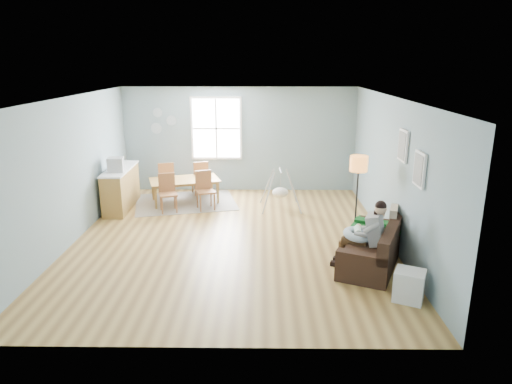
{
  "coord_description": "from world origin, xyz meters",
  "views": [
    {
      "loc": [
        0.58,
        -8.25,
        3.34
      ],
      "look_at": [
        0.47,
        -0.18,
        1.0
      ],
      "focal_mm": 32.0,
      "sensor_mm": 36.0,
      "label": 1
    }
  ],
  "objects_px": {
    "chair_sw": "(168,190)",
    "monitor": "(115,165)",
    "toddler": "(374,225)",
    "counter": "(121,188)",
    "baby_swing": "(280,192)",
    "chair_nw": "(166,177)",
    "chair_ne": "(200,176)",
    "dining_table": "(185,191)",
    "father": "(366,232)",
    "chair_se": "(205,188)",
    "floor_lamp": "(358,171)",
    "storage_cube": "(409,285)",
    "sofa": "(375,249)"
  },
  "relations": [
    {
      "from": "floor_lamp",
      "to": "monitor",
      "type": "distance_m",
      "value": 5.29
    },
    {
      "from": "chair_se",
      "to": "sofa",
      "type": "bearing_deg",
      "value": -42.47
    },
    {
      "from": "toddler",
      "to": "chair_nw",
      "type": "height_order",
      "value": "toddler"
    },
    {
      "from": "sofa",
      "to": "chair_sw",
      "type": "bearing_deg",
      "value": 145.72
    },
    {
      "from": "toddler",
      "to": "chair_sw",
      "type": "height_order",
      "value": "toddler"
    },
    {
      "from": "counter",
      "to": "chair_sw",
      "type": "bearing_deg",
      "value": -11.58
    },
    {
      "from": "sofa",
      "to": "toddler",
      "type": "bearing_deg",
      "value": 87.77
    },
    {
      "from": "storage_cube",
      "to": "dining_table",
      "type": "xyz_separation_m",
      "value": [
        -3.98,
        4.66,
        0.06
      ]
    },
    {
      "from": "chair_se",
      "to": "monitor",
      "type": "height_order",
      "value": "monitor"
    },
    {
      "from": "father",
      "to": "chair_nw",
      "type": "bearing_deg",
      "value": 135.06
    },
    {
      "from": "chair_se",
      "to": "baby_swing",
      "type": "bearing_deg",
      "value": -0.23
    },
    {
      "from": "chair_ne",
      "to": "counter",
      "type": "bearing_deg",
      "value": -147.05
    },
    {
      "from": "chair_sw",
      "to": "monitor",
      "type": "distance_m",
      "value": 1.27
    },
    {
      "from": "chair_sw",
      "to": "chair_ne",
      "type": "xyz_separation_m",
      "value": [
        0.57,
        1.34,
        0.01
      ]
    },
    {
      "from": "father",
      "to": "floor_lamp",
      "type": "height_order",
      "value": "floor_lamp"
    },
    {
      "from": "floor_lamp",
      "to": "storage_cube",
      "type": "bearing_deg",
      "value": -82.5
    },
    {
      "from": "chair_ne",
      "to": "chair_nw",
      "type": "bearing_deg",
      "value": -166.45
    },
    {
      "from": "chair_nw",
      "to": "toddler",
      "type": "bearing_deg",
      "value": -40.63
    },
    {
      "from": "father",
      "to": "chair_ne",
      "type": "height_order",
      "value": "father"
    },
    {
      "from": "storage_cube",
      "to": "chair_sw",
      "type": "xyz_separation_m",
      "value": [
        -4.26,
        4.0,
        0.26
      ]
    },
    {
      "from": "floor_lamp",
      "to": "dining_table",
      "type": "height_order",
      "value": "floor_lamp"
    },
    {
      "from": "father",
      "to": "monitor",
      "type": "relative_size",
      "value": 3.2
    },
    {
      "from": "baby_swing",
      "to": "chair_sw",
      "type": "bearing_deg",
      "value": -175.76
    },
    {
      "from": "sofa",
      "to": "father",
      "type": "height_order",
      "value": "father"
    },
    {
      "from": "storage_cube",
      "to": "baby_swing",
      "type": "relative_size",
      "value": 0.54
    },
    {
      "from": "chair_nw",
      "to": "baby_swing",
      "type": "xyz_separation_m",
      "value": [
        2.84,
        -0.95,
        -0.09
      ]
    },
    {
      "from": "chair_nw",
      "to": "chair_ne",
      "type": "distance_m",
      "value": 0.86
    },
    {
      "from": "floor_lamp",
      "to": "chair_sw",
      "type": "relative_size",
      "value": 1.87
    },
    {
      "from": "toddler",
      "to": "counter",
      "type": "distance_m",
      "value": 5.92
    },
    {
      "from": "toddler",
      "to": "dining_table",
      "type": "height_order",
      "value": "toddler"
    },
    {
      "from": "father",
      "to": "chair_se",
      "type": "distance_m",
      "value": 4.38
    },
    {
      "from": "monitor",
      "to": "baby_swing",
      "type": "relative_size",
      "value": 0.39
    },
    {
      "from": "chair_ne",
      "to": "counter",
      "type": "relative_size",
      "value": 0.51
    },
    {
      "from": "baby_swing",
      "to": "dining_table",
      "type": "bearing_deg",
      "value": 168.23
    },
    {
      "from": "chair_se",
      "to": "chair_ne",
      "type": "relative_size",
      "value": 1.01
    },
    {
      "from": "chair_ne",
      "to": "chair_se",
      "type": "bearing_deg",
      "value": -77.61
    },
    {
      "from": "toddler",
      "to": "chair_se",
      "type": "bearing_deg",
      "value": 139.46
    },
    {
      "from": "father",
      "to": "counter",
      "type": "bearing_deg",
      "value": 147.3
    },
    {
      "from": "chair_se",
      "to": "chair_nw",
      "type": "relative_size",
      "value": 1.0
    },
    {
      "from": "baby_swing",
      "to": "toddler",
      "type": "bearing_deg",
      "value": -61.62
    },
    {
      "from": "father",
      "to": "chair_se",
      "type": "relative_size",
      "value": 1.35
    },
    {
      "from": "chair_se",
      "to": "chair_ne",
      "type": "height_order",
      "value": "chair_se"
    },
    {
      "from": "toddler",
      "to": "counter",
      "type": "height_order",
      "value": "counter"
    },
    {
      "from": "dining_table",
      "to": "chair_sw",
      "type": "distance_m",
      "value": 0.75
    },
    {
      "from": "father",
      "to": "floor_lamp",
      "type": "bearing_deg",
      "value": 85.84
    },
    {
      "from": "sofa",
      "to": "chair_nw",
      "type": "height_order",
      "value": "chair_nw"
    },
    {
      "from": "chair_nw",
      "to": "chair_ne",
      "type": "relative_size",
      "value": 1.02
    },
    {
      "from": "floor_lamp",
      "to": "dining_table",
      "type": "bearing_deg",
      "value": 147.88
    },
    {
      "from": "storage_cube",
      "to": "dining_table",
      "type": "relative_size",
      "value": 0.32
    },
    {
      "from": "toddler",
      "to": "chair_nw",
      "type": "xyz_separation_m",
      "value": [
        -4.33,
        3.72,
        -0.13
      ]
    }
  ]
}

